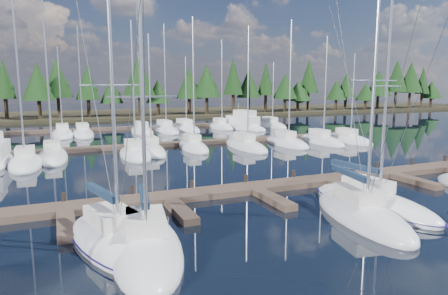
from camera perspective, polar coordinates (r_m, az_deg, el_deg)
name	(u,v)px	position (r m, az deg, el deg)	size (l,w,h in m)	color
ground	(195,160)	(38.48, -4.11, -1.86)	(260.00, 260.00, 0.00)	black
far_shore	(112,114)	(96.79, -15.75, 4.58)	(220.00, 30.00, 0.60)	#2E2919
main_dock	(256,190)	(27.07, 4.65, -6.09)	(44.00, 6.13, 0.90)	brown
back_docks	(150,135)	(57.12, -10.50, 1.79)	(50.00, 21.80, 0.40)	brown
front_sailboat_1	(115,241)	(19.05, -15.31, -12.78)	(5.15, 8.85, 13.10)	white
front_sailboat_2	(147,248)	(17.99, -10.98, -13.96)	(4.29, 8.55, 12.29)	white
front_sailboat_3	(361,215)	(23.09, 19.04, -9.04)	(4.39, 8.97, 13.49)	white
front_sailboat_4	(372,203)	(25.43, 20.44, -7.47)	(3.98, 9.39, 12.98)	white
back_sailboat_rows	(162,138)	(52.72, -8.79, 1.31)	(46.03, 31.93, 16.92)	white
motor_yacht_right	(243,126)	(65.35, 2.68, 3.14)	(6.20, 10.76, 5.12)	white
tree_line	(120,83)	(86.91, -14.61, 8.87)	(185.33, 11.89, 13.38)	black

